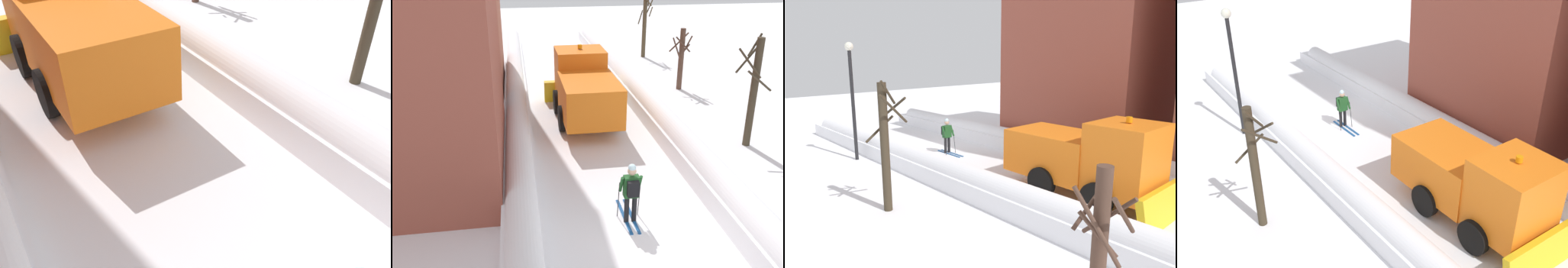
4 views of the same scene
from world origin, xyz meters
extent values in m
plane|color=white|center=(0.00, 10.00, 0.00)|extent=(80.00, 80.00, 0.00)
cube|color=white|center=(2.99, 10.00, 0.34)|extent=(1.10, 36.00, 0.67)
cylinder|color=white|center=(2.99, 10.00, 0.67)|extent=(0.90, 34.20, 0.90)
cube|color=orange|center=(0.01, 8.02, 1.40)|extent=(2.30, 3.40, 1.60)
cube|color=yellow|center=(0.01, 12.07, 0.55)|extent=(3.20, 0.46, 1.13)
cylinder|color=black|center=(-1.14, 10.42, 0.55)|extent=(0.25, 1.10, 1.10)
cylinder|color=black|center=(1.16, 10.42, 0.55)|extent=(0.25, 1.10, 1.10)
cylinder|color=black|center=(-1.14, 8.22, 0.55)|extent=(0.25, 1.10, 1.10)
cylinder|color=black|center=(1.16, 8.22, 0.55)|extent=(0.25, 1.10, 1.10)
camera|label=1|loc=(-2.45, 0.10, 4.95)|focal=36.93mm
camera|label=2|loc=(-2.89, -9.25, 7.19)|focal=41.13mm
camera|label=3|loc=(11.27, 16.12, 5.09)|focal=34.13mm
camera|label=4|loc=(9.54, 17.21, 9.65)|focal=41.55mm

